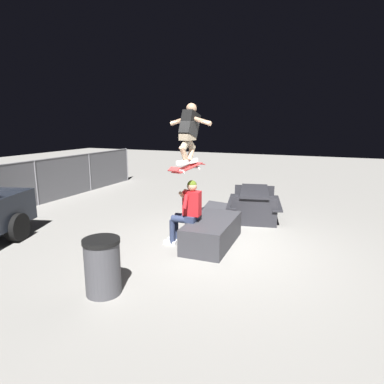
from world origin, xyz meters
The scene contains 8 objects.
ground_plane centered at (0.00, 0.00, 0.00)m, with size 40.00×40.00×0.00m, color gray.
ledge_box_main centered at (0.19, 0.16, 0.26)m, with size 1.73×0.82×0.52m, color #38383D.
person_sitting_on_ledge centered at (-0.05, 0.62, 0.76)m, with size 0.59×0.76×1.36m.
skateboard centered at (-0.23, 0.53, 1.63)m, with size 1.04×0.35×0.14m.
skater_airborne centered at (-0.17, 0.52, 2.32)m, with size 0.63×0.89×1.12m.
kicker_ramp centered at (2.01, 0.69, 0.07)m, with size 1.15×1.16×0.42m.
picnic_table_back centered at (2.45, -0.20, 0.50)m, with size 1.95×1.67×0.75m.
trash_bin centered at (-2.30, 0.97, 0.42)m, with size 0.54×0.54×0.84m.
Camera 1 is at (-5.88, -1.96, 2.47)m, focal length 30.67 mm.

